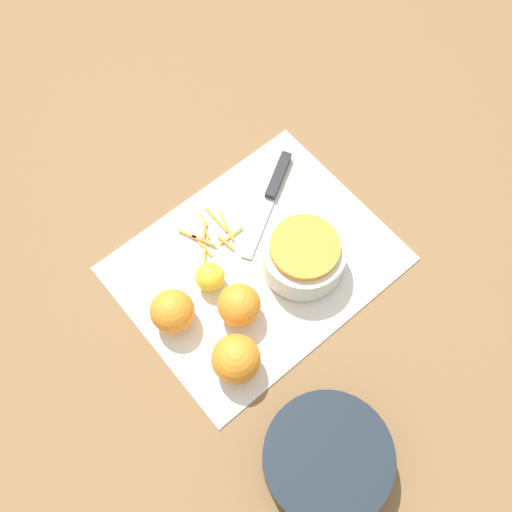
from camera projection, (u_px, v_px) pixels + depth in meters
ground_plane at (256, 264)px, 1.11m from camera, size 4.00×4.00×0.00m
cutting_board at (256, 263)px, 1.10m from camera, size 0.48×0.38×0.01m
bowl_speckled at (303, 255)px, 1.07m from camera, size 0.15×0.15×0.08m
bowl_dark at (327, 459)px, 0.93m from camera, size 0.20×0.20×0.07m
knife at (274, 186)px, 1.16m from camera, size 0.22×0.14×0.02m
orange_left at (239, 305)px, 1.03m from camera, size 0.08×0.08×0.08m
orange_right at (236, 359)px, 0.99m from camera, size 0.08×0.08×0.08m
orange_back at (172, 311)px, 1.02m from camera, size 0.08×0.08×0.08m
lemon at (210, 277)px, 1.06m from camera, size 0.05×0.05×0.05m
peel_pile at (212, 235)px, 1.12m from camera, size 0.12×0.10×0.01m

